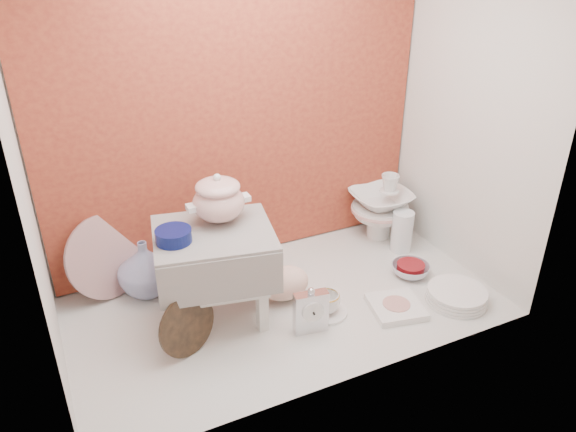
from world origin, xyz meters
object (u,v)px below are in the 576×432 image
Objects in this scene: step_stool at (216,275)px; blue_white_vase at (145,268)px; floral_platter at (106,256)px; dinner_plate_stack at (457,295)px; gold_rim_teacup at (327,302)px; crystal_bowl at (410,270)px; plush_pig at (285,283)px; porcelain_tower at (380,206)px; mantel_clock at (311,310)px; soup_tureen at (218,198)px.

blue_white_vase is at bearing 138.88° from step_stool.
floral_platter reaches higher than dinner_plate_stack.
crystal_bowl is at bearing 9.84° from gold_rim_teacup.
plush_pig is 0.81× the size of porcelain_tower.
mantel_clock is 1.14× the size of crystal_bowl.
porcelain_tower is (0.01, 0.63, 0.14)m from dinner_plate_stack.
plush_pig reaches higher than gold_rim_teacup.
gold_rim_teacup is at bearing -140.70° from porcelain_tower.
gold_rim_teacup is at bearing -36.60° from blue_white_vase.
floral_platter is at bearing 160.02° from crystal_bowl.
soup_tureen is 0.66× the size of floral_platter.
soup_tureen is at bearing 169.12° from crystal_bowl.
gold_rim_teacup is (0.79, -0.55, -0.13)m from floral_platter.
mantel_clock is at bearing -45.91° from blue_white_vase.
gold_rim_teacup is at bearing -34.99° from floral_platter.
plush_pig is at bearing 152.94° from dinner_plate_stack.
floral_platter is 0.78m from plush_pig.
step_stool is 0.38m from blue_white_vase.
crystal_bowl is (0.61, 0.16, -0.07)m from mantel_clock.
step_stool is 1.65× the size of plush_pig.
crystal_bowl is at bearing -10.88° from soup_tureen.
porcelain_tower reaches higher than mantel_clock.
step_stool is at bearing -162.46° from plush_pig.
crystal_bowl is (-0.06, 0.26, -0.00)m from dinner_plate_stack.
step_stool is 1.73× the size of dinner_plate_stack.
blue_white_vase is at bearing 142.92° from mantel_clock.
step_stool reaches higher than plush_pig.
gold_rim_teacup is 0.32× the size of porcelain_tower.
blue_white_vase is at bearing -27.00° from floral_platter.
floral_platter is at bearing 146.20° from mantel_clock.
mantel_clock is 0.58× the size of porcelain_tower.
blue_white_vase is (-0.23, 0.30, -0.08)m from step_stool.
step_stool is 0.93m from crystal_bowl.
plush_pig is 1.58× the size of crystal_bowl.
blue_white_vase is at bearing 160.97° from crystal_bowl.
gold_rim_teacup is at bearing -34.59° from soup_tureen.
step_stool is at bearing 148.95° from mantel_clock.
dinner_plate_stack is at bearing -17.11° from gold_rim_teacup.
porcelain_tower is at bearing 79.15° from crystal_bowl.
crystal_bowl is at bearing -19.03° from blue_white_vase.
gold_rim_teacup is 0.58m from dinner_plate_stack.
porcelain_tower is (0.68, 0.53, 0.07)m from mantel_clock.
plush_pig reaches higher than dinner_plate_stack.
dinner_plate_stack is (0.97, -0.35, -0.17)m from step_stool.
floral_platter is 1.48× the size of blue_white_vase.
soup_tureen is 0.93× the size of dinner_plate_stack.
gold_rim_teacup is at bearing 40.65° from mantel_clock.
dinner_plate_stack is at bearing -91.35° from porcelain_tower.
dinner_plate_stack is at bearing -24.67° from soup_tureen.
floral_platter is at bearing 145.01° from gold_rim_teacup.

